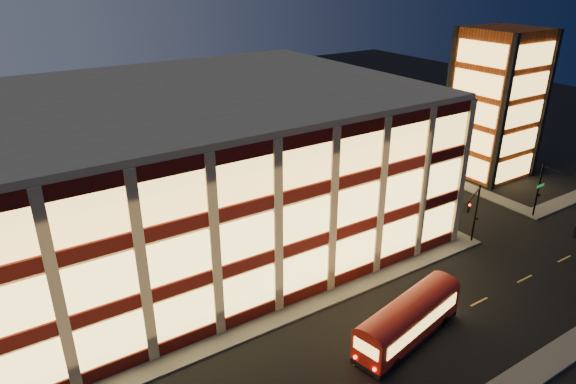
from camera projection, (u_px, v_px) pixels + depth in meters
ground at (269, 332)px, 37.50m from camera, size 200.00×200.00×0.00m
sidewalk_office_south at (226, 339)px, 36.74m from camera, size 54.00×2.00×0.15m
sidewalk_office_east at (359, 187)px, 61.99m from camera, size 2.00×30.00×0.15m
sidewalk_tower_south at (565, 201)px, 58.24m from camera, size 14.00×2.00×0.15m
sidewalk_tower_west at (423, 169)px, 67.49m from camera, size 2.00×30.00×0.15m
office_building at (142, 176)px, 46.06m from camera, size 50.45×30.45×14.50m
stair_tower at (495, 104)px, 62.99m from camera, size 8.60×8.60×18.00m
traffic_signal_far at (473, 209)px, 47.13m from camera, size 3.79×1.87×6.00m
traffic_signal_right at (553, 185)px, 52.12m from camera, size 1.20×4.37×6.00m
trolley_bus at (409, 318)px, 36.15m from camera, size 10.10×4.36×3.32m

